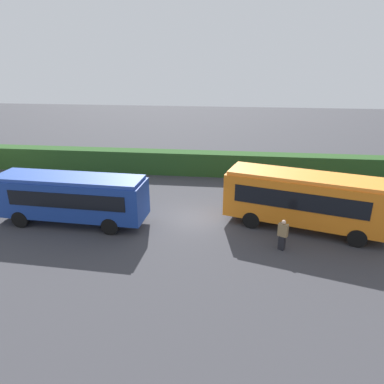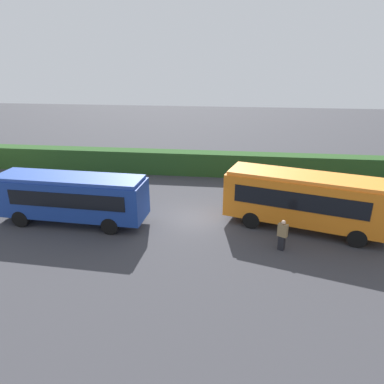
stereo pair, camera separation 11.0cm
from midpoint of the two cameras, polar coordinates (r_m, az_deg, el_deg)
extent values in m
plane|color=#38383D|center=(22.07, 0.06, -4.28)|extent=(109.94, 109.94, 0.00)
cube|color=navy|center=(22.09, -18.87, -0.78)|extent=(9.09, 2.82, 2.21)
cube|color=#2747A0|center=(21.70, -19.23, 2.18)|extent=(8.81, 2.61, 0.20)
cube|color=black|center=(20.89, -19.75, -1.34)|extent=(7.00, 0.39, 0.88)
cube|color=black|center=(22.85, -16.90, 0.88)|extent=(7.00, 0.39, 0.88)
cube|color=black|center=(24.45, -28.27, 0.53)|extent=(0.14, 1.94, 0.93)
cube|color=silver|center=(24.26, -28.53, 1.99)|extent=(0.11, 1.30, 0.28)
cylinder|color=black|center=(23.13, -25.88, -3.93)|extent=(1.01, 0.33, 1.00)
cylinder|color=black|center=(24.75, -23.08, -1.91)|extent=(1.01, 0.33, 1.00)
cylinder|color=black|center=(20.48, -13.01, -5.40)|extent=(1.01, 0.33, 1.00)
cylinder|color=black|center=(22.29, -10.91, -3.01)|extent=(1.01, 0.33, 1.00)
sphere|color=silver|center=(25.26, -27.04, -1.13)|extent=(0.22, 0.22, 0.22)
cube|color=orange|center=(21.14, 18.18, -1.19)|extent=(9.50, 4.99, 2.53)
cube|color=orange|center=(20.69, 18.60, 2.31)|extent=(9.18, 4.72, 0.20)
cube|color=black|center=(22.25, 17.86, 0.78)|extent=(6.87, 2.04, 1.01)
cube|color=black|center=(19.87, 17.02, -1.53)|extent=(6.87, 2.04, 1.01)
cylinder|color=black|center=(22.72, 25.25, -4.26)|extent=(1.04, 0.55, 1.00)
cylinder|color=black|center=(20.61, 25.30, -6.82)|extent=(1.04, 0.55, 1.00)
cylinder|color=black|center=(23.05, 11.13, -2.21)|extent=(1.04, 0.55, 1.00)
cylinder|color=black|center=(20.97, 9.71, -4.50)|extent=(1.04, 0.55, 1.00)
cube|color=#334C8C|center=(23.02, -10.20, -2.41)|extent=(0.34, 0.34, 0.83)
cube|color=black|center=(22.73, -10.32, -0.61)|extent=(0.43, 0.47, 0.72)
sphere|color=tan|center=(22.56, -10.40, 0.51)|extent=(0.23, 0.23, 0.23)
cube|color=black|center=(19.05, 14.46, -7.99)|extent=(0.39, 0.37, 0.79)
cube|color=olive|center=(18.72, 14.66, -6.01)|extent=(0.55, 0.48, 0.69)
sphere|color=beige|center=(18.52, 14.79, -4.76)|extent=(0.22, 0.22, 0.22)
cube|color=#254A1E|center=(30.16, 2.17, 4.65)|extent=(66.97, 1.54, 1.94)
camera|label=1|loc=(0.05, -89.85, 0.06)|focal=32.91mm
camera|label=2|loc=(0.05, 90.15, -0.06)|focal=32.91mm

